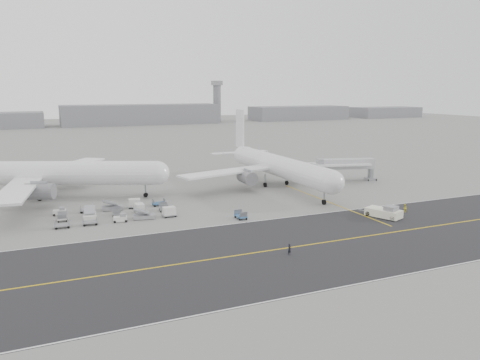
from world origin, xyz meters
name	(u,v)px	position (x,y,z in m)	size (l,w,h in m)	color
ground	(209,223)	(0.00, 0.00, 0.00)	(700.00, 700.00, 0.00)	gray
taxiway	(278,249)	(5.02, -17.98, 0.01)	(220.00, 59.00, 0.03)	#2B2B2E
horizon_buildings	(128,125)	(30.00, 260.00, 0.00)	(520.00, 28.00, 28.00)	gray
control_tower	(217,100)	(100.00, 265.00, 16.25)	(7.00, 7.00, 31.25)	gray
airliner_a	(45,173)	(-27.49, 34.87, 5.69)	(54.40, 53.28, 19.75)	white
airliner_b	(277,165)	(27.44, 25.54, 5.41)	(53.84, 54.45, 18.78)	white
pushback_tug	(384,212)	(32.86, -9.57, 1.03)	(5.50, 8.74, 2.51)	white
jet_bridge	(347,165)	(48.17, 24.31, 4.37)	(16.77, 7.14, 6.27)	gray
gse_cluster	(115,216)	(-15.40, 12.45, 0.00)	(27.79, 17.25, 2.07)	#95959A
stray_dolly	(241,219)	(6.61, 0.49, 0.00)	(1.65, 2.68, 1.65)	silver
ground_crew_a	(290,249)	(5.48, -20.83, 0.87)	(0.64, 0.42, 1.75)	black
ground_crew_b	(405,208)	(39.36, -8.01, 0.84)	(0.81, 0.63, 1.68)	yellow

